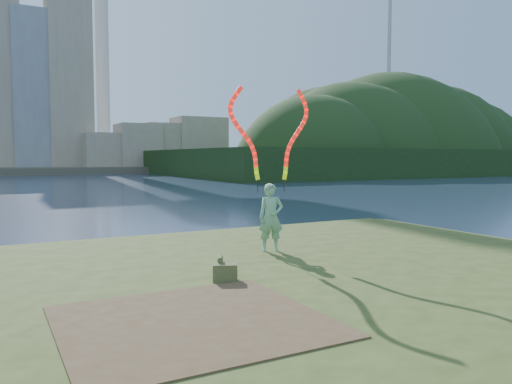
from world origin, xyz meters
TOP-DOWN VIEW (x-y plane):
  - ground at (0.00, 0.00)m, footprint 320.00×320.00m
  - grassy_knoll at (0.00, -2.30)m, footprint 20.00×18.00m
  - dirt_patch at (-2.20, -3.20)m, footprint 3.20×3.00m
  - far_shore at (0.00, 95.00)m, footprint 320.00×40.00m
  - wooded_hill at (59.57, 59.96)m, footprint 78.00×50.00m
  - woman_with_ribbons at (1.05, 0.45)m, footprint 1.90×0.68m
  - canvas_bag at (-0.97, -1.50)m, footprint 0.48×0.54m

SIDE VIEW (x-z plane):
  - ground at x=0.00m, z-range 0.00..0.00m
  - wooded_hill at x=59.57m, z-range -31.34..31.66m
  - grassy_knoll at x=0.00m, z-range -0.06..0.74m
  - far_shore at x=0.00m, z-range 0.00..1.20m
  - dirt_patch at x=-2.20m, z-range 0.80..0.82m
  - canvas_bag at x=-0.97m, z-range 0.77..1.15m
  - woman_with_ribbons at x=1.05m, z-range 0.29..4.19m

